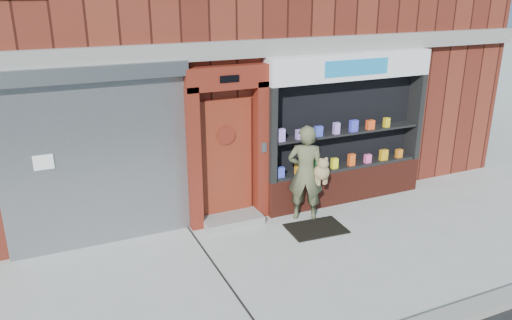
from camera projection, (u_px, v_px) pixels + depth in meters
ground at (314, 258)px, 8.10m from camera, size 80.00×80.00×0.00m
shutter_bay at (96, 148)px, 8.02m from camera, size 3.10×0.30×3.04m
red_door_bay at (228, 147)px, 8.93m from camera, size 1.52×0.58×2.90m
pharmacy_bay at (346, 136)px, 9.89m from camera, size 3.50×0.41×3.00m
woman at (307, 173)px, 9.20m from camera, size 0.81×0.72×1.82m
doormat at (316, 228)px, 9.06m from camera, size 1.07×0.78×0.03m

